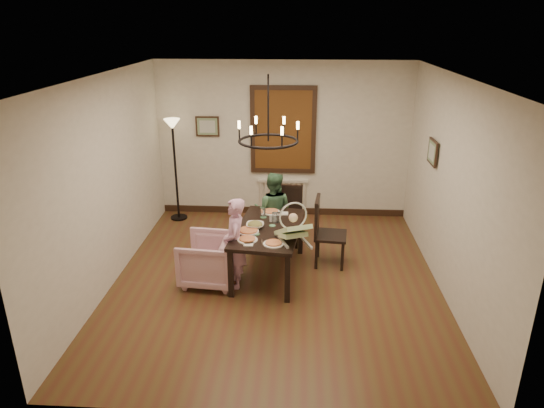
# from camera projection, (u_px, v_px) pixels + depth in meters

# --- Properties ---
(room_shell) EXTENTS (4.51, 5.00, 2.81)m
(room_shell) POSITION_uv_depth(u_px,v_px,m) (277.00, 177.00, 6.67)
(room_shell) COLOR #533B1C
(room_shell) RESTS_ON ground
(dining_table) EXTENTS (1.04, 1.63, 0.72)m
(dining_table) POSITION_uv_depth(u_px,v_px,m) (269.00, 233.00, 6.79)
(dining_table) COLOR black
(dining_table) RESTS_ON room_shell
(chair_far) EXTENTS (0.46, 0.46, 0.95)m
(chair_far) POSITION_uv_depth(u_px,v_px,m) (288.00, 216.00, 7.79)
(chair_far) COLOR black
(chair_far) RESTS_ON room_shell
(chair_right) EXTENTS (0.51, 0.51, 1.05)m
(chair_right) POSITION_uv_depth(u_px,v_px,m) (331.00, 232.00, 7.10)
(chair_right) COLOR black
(chair_right) RESTS_ON room_shell
(armchair) EXTENTS (0.82, 0.80, 0.68)m
(armchair) POSITION_uv_depth(u_px,v_px,m) (209.00, 260.00, 6.67)
(armchair) COLOR #DFABBD
(armchair) RESTS_ON room_shell
(elderly_woman) EXTENTS (0.30, 0.41, 1.05)m
(elderly_woman) POSITION_uv_depth(u_px,v_px,m) (235.00, 251.00, 6.52)
(elderly_woman) COLOR #CE91B3
(elderly_woman) RESTS_ON room_shell
(seated_man) EXTENTS (0.56, 0.46, 1.04)m
(seated_man) POSITION_uv_depth(u_px,v_px,m) (273.00, 217.00, 7.61)
(seated_man) COLOR #3E6847
(seated_man) RESTS_ON room_shell
(baby_bouncer) EXTENTS (0.58, 0.66, 0.36)m
(baby_bouncer) POSITION_uv_depth(u_px,v_px,m) (293.00, 228.00, 6.27)
(baby_bouncer) COLOR #C5E79F
(baby_bouncer) RESTS_ON dining_table
(salad_bowl) EXTENTS (0.30, 0.30, 0.07)m
(salad_bowl) POSITION_uv_depth(u_px,v_px,m) (255.00, 225.00, 6.73)
(salad_bowl) COLOR white
(salad_bowl) RESTS_ON dining_table
(pizza_platter) EXTENTS (0.29, 0.29, 0.04)m
(pizza_platter) POSITION_uv_depth(u_px,v_px,m) (248.00, 231.00, 6.60)
(pizza_platter) COLOR tan
(pizza_platter) RESTS_ON dining_table
(drinking_glass) EXTENTS (0.08, 0.08, 0.16)m
(drinking_glass) POSITION_uv_depth(u_px,v_px,m) (275.00, 217.00, 6.89)
(drinking_glass) COLOR silver
(drinking_glass) RESTS_ON dining_table
(window_blinds) EXTENTS (1.00, 0.03, 1.40)m
(window_blinds) POSITION_uv_depth(u_px,v_px,m) (283.00, 130.00, 8.55)
(window_blinds) COLOR #533010
(window_blinds) RESTS_ON room_shell
(radiator) EXTENTS (0.92, 0.12, 0.62)m
(radiator) POSITION_uv_depth(u_px,v_px,m) (283.00, 196.00, 9.02)
(radiator) COLOR silver
(radiator) RESTS_ON room_shell
(picture_back) EXTENTS (0.42, 0.03, 0.36)m
(picture_back) POSITION_uv_depth(u_px,v_px,m) (207.00, 126.00, 8.62)
(picture_back) COLOR black
(picture_back) RESTS_ON room_shell
(picture_right) EXTENTS (0.03, 0.42, 0.36)m
(picture_right) POSITION_uv_depth(u_px,v_px,m) (433.00, 152.00, 6.96)
(picture_right) COLOR black
(picture_right) RESTS_ON room_shell
(floor_lamp) EXTENTS (0.30, 0.30, 1.80)m
(floor_lamp) POSITION_uv_depth(u_px,v_px,m) (176.00, 171.00, 8.62)
(floor_lamp) COLOR black
(floor_lamp) RESTS_ON room_shell
(chandelier) EXTENTS (0.80, 0.80, 0.04)m
(chandelier) POSITION_uv_depth(u_px,v_px,m) (268.00, 141.00, 6.32)
(chandelier) COLOR black
(chandelier) RESTS_ON room_shell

